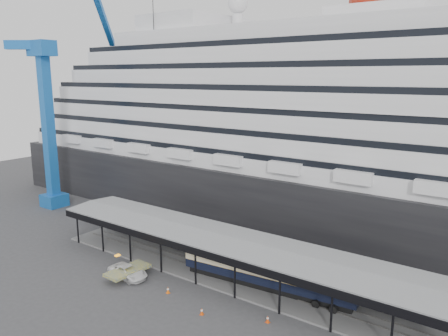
# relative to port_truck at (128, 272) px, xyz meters

# --- Properties ---
(ground) EXTENTS (200.00, 200.00, 0.00)m
(ground) POSITION_rel_port_truck_xyz_m (10.94, 2.72, -0.78)
(ground) COLOR #39393C
(ground) RESTS_ON ground
(cruise_ship) EXTENTS (130.00, 30.00, 43.90)m
(cruise_ship) POSITION_rel_port_truck_xyz_m (10.99, 34.72, 17.57)
(cruise_ship) COLOR black
(cruise_ship) RESTS_ON ground
(platform_canopy) EXTENTS (56.00, 9.18, 5.30)m
(platform_canopy) POSITION_rel_port_truck_xyz_m (10.94, 7.72, 1.59)
(platform_canopy) COLOR slate
(platform_canopy) RESTS_ON ground
(crane_blue) EXTENTS (22.63, 19.19, 47.60)m
(crane_blue) POSITION_rel_port_truck_xyz_m (-34.17, 13.34, 19.18)
(crane_blue) COLOR blue
(crane_blue) RESTS_ON ground
(port_truck) EXTENTS (5.71, 2.87, 1.55)m
(port_truck) POSITION_rel_port_truck_xyz_m (0.00, 0.00, 0.00)
(port_truck) COLOR silver
(port_truck) RESTS_ON ground
(pullman_carriage) EXTENTS (21.86, 4.87, 21.29)m
(pullman_carriage) POSITION_rel_port_truck_xyz_m (15.69, 7.72, 1.82)
(pullman_carriage) COLOR black
(pullman_carriage) RESTS_ON ground
(traffic_cone_left) EXTENTS (0.50, 0.50, 0.82)m
(traffic_cone_left) POSITION_rel_port_truck_xyz_m (6.86, -0.03, -0.37)
(traffic_cone_left) COLOR orange
(traffic_cone_left) RESTS_ON ground
(traffic_cone_mid) EXTENTS (0.51, 0.51, 0.79)m
(traffic_cone_mid) POSITION_rel_port_truck_xyz_m (13.01, -1.38, -0.38)
(traffic_cone_mid) COLOR #E04C0C
(traffic_cone_mid) RESTS_ON ground
(traffic_cone_right) EXTENTS (0.47, 0.47, 0.79)m
(traffic_cone_right) POSITION_rel_port_truck_xyz_m (19.47, 1.43, -0.38)
(traffic_cone_right) COLOR #E7490C
(traffic_cone_right) RESTS_ON ground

